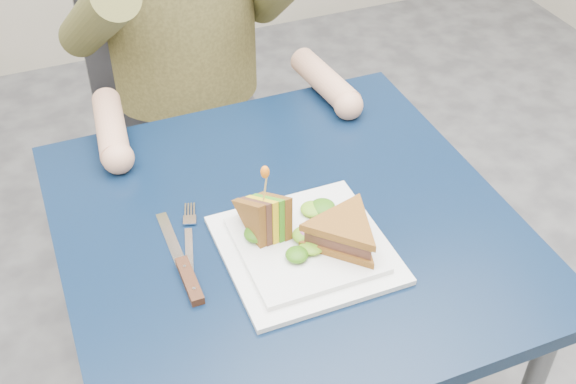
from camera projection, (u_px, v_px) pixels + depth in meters
name	position (u px, v px, depth m)	size (l,w,h in m)	color
table	(287.00, 255.00, 1.27)	(0.75, 0.75, 0.73)	black
chair	(181.00, 97.00, 1.86)	(0.42, 0.40, 0.93)	#47474C
plate	(305.00, 248.00, 1.16)	(0.26, 0.26, 0.02)	white
sandwich_flat	(344.00, 232.00, 1.13)	(0.20, 0.20, 0.05)	brown
sandwich_upright	(266.00, 217.00, 1.15)	(0.08, 0.12, 0.12)	brown
fork	(189.00, 241.00, 1.18)	(0.06, 0.18, 0.01)	silver
knife	(186.00, 272.00, 1.12)	(0.02, 0.22, 0.02)	silver
toothpick	(265.00, 186.00, 1.11)	(0.00, 0.00, 0.06)	tan
toothpick_frill	(265.00, 172.00, 1.09)	(0.01, 0.01, 0.02)	orange
lettuce_spill	(306.00, 233.00, 1.15)	(0.15, 0.13, 0.02)	#337A14
onion_ring	(313.00, 231.00, 1.15)	(0.04, 0.04, 0.01)	#9E4C7A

